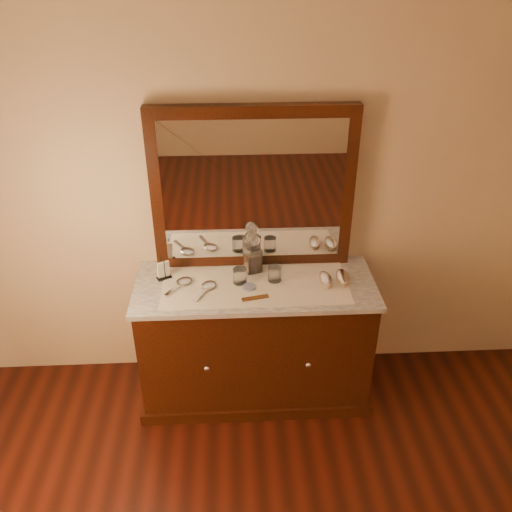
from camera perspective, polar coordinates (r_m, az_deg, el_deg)
The scene contains 18 objects.
dresser_cabinet at distance 3.41m, azimuth -0.09°, elevation -9.17°, with size 1.40×0.55×0.82m, color black.
dresser_plinth at distance 3.65m, azimuth -0.08°, elevation -13.63°, with size 1.46×0.59×0.08m, color black.
knob_left at distance 3.17m, azimuth -5.37°, elevation -12.04°, with size 0.04×0.04×0.04m, color silver.
knob_right at distance 3.19m, azimuth 5.68°, elevation -11.65°, with size 0.04×0.04×0.04m, color silver.
marble_top at distance 3.15m, azimuth -0.10°, elevation -3.22°, with size 1.44×0.59×0.03m, color white.
mirror_frame at distance 3.12m, azimuth -0.34°, elevation 7.20°, with size 1.20×0.08×1.00m, color black.
mirror_glass at distance 3.09m, azimuth -0.31°, elevation 6.94°, with size 1.06×0.01×0.86m, color white.
lace_runner at distance 3.13m, azimuth -0.08°, elevation -3.17°, with size 1.10×0.45×0.00m, color silver.
pin_dish at distance 3.09m, azimuth -0.77°, elevation -3.40°, with size 0.08×0.08×0.01m, color silver.
comb at distance 3.01m, azimuth -0.09°, elevation -4.56°, with size 0.16×0.03×0.01m, color brown.
napkin_rack at distance 3.21m, azimuth -10.00°, elevation -1.57°, with size 0.10×0.09×0.13m.
decanter_left at distance 3.20m, azimuth -0.46°, elevation -0.03°, with size 0.10×0.10×0.27m.
decanter_right at distance 3.20m, azimuth -0.15°, elevation -0.18°, with size 0.09×0.09×0.25m.
brush_near at distance 3.16m, azimuth 7.59°, elevation -2.57°, with size 0.09×0.17×0.04m.
brush_far at distance 3.19m, azimuth 9.38°, elevation -2.33°, with size 0.08×0.17×0.05m.
hand_mirror_outer at distance 3.15m, azimuth -8.06°, elevation -2.92°, with size 0.17×0.22×0.02m.
hand_mirror_inner at distance 3.10m, azimuth -5.34°, elevation -3.38°, with size 0.15×0.22×0.02m.
tumblers at distance 3.13m, azimuth 0.14°, elevation -2.04°, with size 0.29×0.09×0.09m.
Camera 1 is at (-0.13, -0.66, 2.59)m, focal length 36.87 mm.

